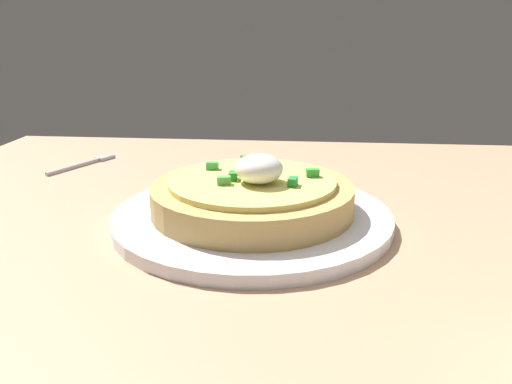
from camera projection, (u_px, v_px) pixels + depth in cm
name	position (u px, v px, depth cm)	size (l,w,h in cm)	color
dining_table	(303.00, 250.00, 48.49)	(99.34, 81.95, 3.26)	tan
plate	(256.00, 217.00, 50.76)	(27.72, 27.72, 1.24)	white
pizza	(256.00, 195.00, 49.98)	(20.04, 20.04, 6.16)	tan
fork	(90.00, 163.00, 72.26)	(5.85, 11.05, 0.50)	#B7B7BC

